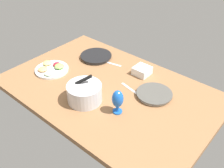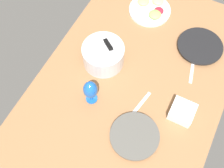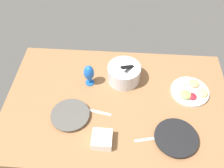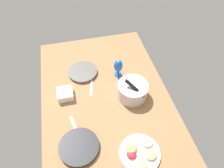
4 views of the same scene
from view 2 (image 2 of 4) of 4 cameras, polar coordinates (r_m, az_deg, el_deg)
The scene contains 9 objects.
ground_plane at distance 169.79cm, azimuth 4.30°, elevation 0.56°, with size 160.00×104.00×4.00cm, color #8C603D.
dinner_plate_left at distance 153.10cm, azimuth 4.48°, elevation -10.22°, with size 26.11×26.11×2.75cm.
dinner_plate_right at distance 186.06cm, azimuth 16.96°, elevation 7.08°, with size 27.73×27.73×2.84cm.
mixing_bowl at distance 168.18cm, azimuth -1.72°, elevation 5.86°, with size 24.38×24.38×19.22cm.
fruit_platter at distance 198.24cm, azimuth 7.52°, elevation 14.43°, with size 27.47×27.47×4.98cm.
hurricane_glass_blue at distance 152.85cm, azimuth -4.28°, elevation -1.27°, with size 7.74×7.74×17.64cm.
square_bowl_white at distance 159.57cm, azimuth 13.74°, elevation -5.29°, with size 12.52×12.52×6.43cm.
fork_by_left_plate at distance 161.13cm, azimuth 5.67°, elevation -3.95°, with size 18.00×1.80×0.60cm, color silver.
fork_by_right_plate at distance 176.84cm, azimuth 15.54°, elevation 2.67°, with size 18.00×1.80×0.60cm, color silver.
Camera 2 is at (-77.66, -24.81, 146.94)cm, focal length 46.28 mm.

